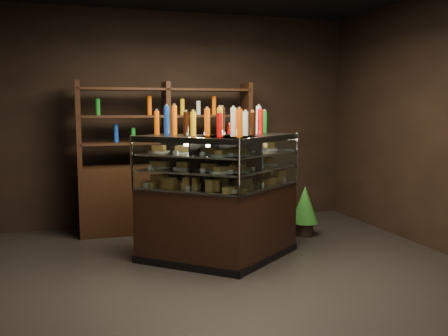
{
  "coord_description": "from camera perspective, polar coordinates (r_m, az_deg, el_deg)",
  "views": [
    {
      "loc": [
        -1.54,
        -4.56,
        1.67
      ],
      "look_at": [
        -0.02,
        0.39,
        1.04
      ],
      "focal_mm": 40.0,
      "sensor_mm": 36.0,
      "label": 1
    }
  ],
  "objects": [
    {
      "name": "display_case",
      "position": [
        5.44,
        -0.23,
        -5.83
      ],
      "size": [
        1.92,
        1.31,
        1.38
      ],
      "rotation": [
        0.0,
        0.0,
        -0.03
      ],
      "color": "black",
      "rests_on": "ground"
    },
    {
      "name": "potted_conifer",
      "position": [
        6.58,
        9.23,
        -4.03
      ],
      "size": [
        0.35,
        0.35,
        0.74
      ],
      "rotation": [
        0.0,
        0.0,
        0.17
      ],
      "color": "black",
      "rests_on": "ground"
    },
    {
      "name": "food_display",
      "position": [
        5.34,
        -0.22,
        0.32
      ],
      "size": [
        1.57,
        0.89,
        0.43
      ],
      "color": "gold",
      "rests_on": "display_case"
    },
    {
      "name": "ground",
      "position": [
        5.09,
        1.54,
        -12.16
      ],
      "size": [
        5.0,
        5.0,
        0.0
      ],
      "primitive_type": "plane",
      "color": "black",
      "rests_on": "ground"
    },
    {
      "name": "back_shelving",
      "position": [
        6.8,
        -6.5,
        -2.03
      ],
      "size": [
        2.32,
        0.42,
        2.0
      ],
      "rotation": [
        0.0,
        0.0,
        0.0
      ],
      "color": "black",
      "rests_on": "ground"
    },
    {
      "name": "room_shell",
      "position": [
        4.82,
        1.62,
        10.21
      ],
      "size": [
        5.02,
        5.02,
        3.01
      ],
      "color": "black",
      "rests_on": "ground"
    },
    {
      "name": "bottles_top",
      "position": [
        5.31,
        -0.24,
        5.27
      ],
      "size": [
        1.4,
        0.74,
        0.3
      ],
      "color": "yellow",
      "rests_on": "display_case"
    }
  ]
}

